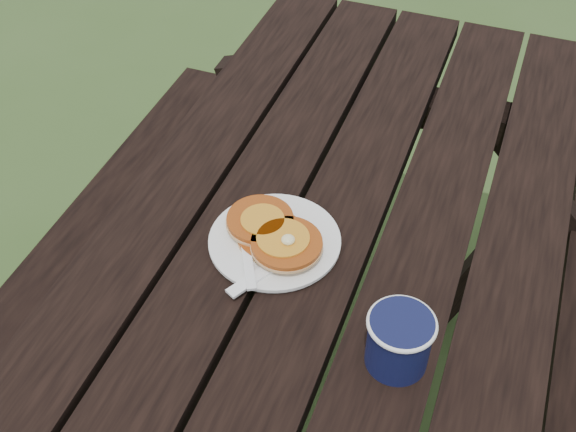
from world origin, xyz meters
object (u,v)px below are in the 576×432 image
(plate, at_px, (275,241))
(coffee_cup, at_px, (399,339))
(picnic_table, at_px, (302,414))
(pancake_stack, at_px, (274,234))

(plate, xyz_separation_m, coffee_cup, (0.24, -0.15, 0.05))
(plate, height_order, coffee_cup, coffee_cup)
(picnic_table, relative_size, pancake_stack, 10.36)
(plate, relative_size, pancake_stack, 1.22)
(picnic_table, distance_m, pancake_stack, 0.42)
(picnic_table, xyz_separation_m, coffee_cup, (0.17, -0.08, 0.43))
(plate, height_order, pancake_stack, pancake_stack)
(plate, distance_m, pancake_stack, 0.02)
(pancake_stack, relative_size, coffee_cup, 1.79)
(pancake_stack, distance_m, coffee_cup, 0.29)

